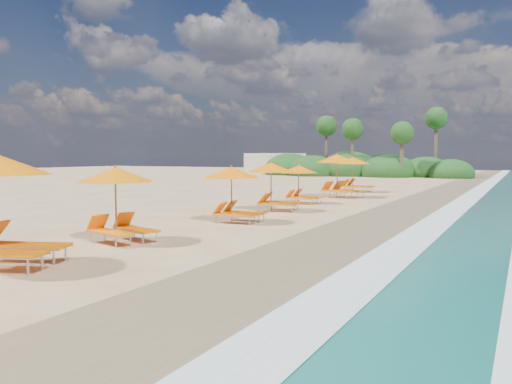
# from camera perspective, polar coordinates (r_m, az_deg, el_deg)

# --- Properties ---
(ground) EXTENTS (160.00, 160.00, 0.00)m
(ground) POSITION_cam_1_polar(r_m,az_deg,el_deg) (18.30, 0.00, -3.75)
(ground) COLOR tan
(ground) RESTS_ON ground
(wet_sand) EXTENTS (4.00, 160.00, 0.01)m
(wet_sand) POSITION_cam_1_polar(r_m,az_deg,el_deg) (16.85, 12.20, -4.50)
(wet_sand) COLOR #8B7653
(wet_sand) RESTS_ON ground
(surf_foam) EXTENTS (4.00, 160.00, 0.01)m
(surf_foam) POSITION_cam_1_polar(r_m,az_deg,el_deg) (16.35, 21.39, -4.86)
(surf_foam) COLOR white
(surf_foam) RESTS_ON ground
(station_2) EXTENTS (3.36, 3.30, 2.62)m
(station_2) POSITION_cam_1_polar(r_m,az_deg,el_deg) (12.78, -26.23, -0.89)
(station_2) COLOR olive
(station_2) RESTS_ON ground
(station_3) EXTENTS (2.77, 2.70, 2.20)m
(station_3) POSITION_cam_1_polar(r_m,az_deg,el_deg) (15.37, -14.81, -0.75)
(station_3) COLOR olive
(station_3) RESTS_ON ground
(station_4) EXTENTS (2.33, 2.16, 2.11)m
(station_4) POSITION_cam_1_polar(r_m,az_deg,el_deg) (19.29, -2.28, 0.18)
(station_4) COLOR olive
(station_4) RESTS_ON ground
(station_5) EXTENTS (2.70, 2.59, 2.22)m
(station_5) POSITION_cam_1_polar(r_m,az_deg,el_deg) (23.34, 2.07, 0.99)
(station_5) COLOR olive
(station_5) RESTS_ON ground
(station_6) EXTENTS (2.31, 2.18, 2.02)m
(station_6) POSITION_cam_1_polar(r_m,az_deg,el_deg) (26.94, 4.97, 1.15)
(station_6) COLOR olive
(station_6) RESTS_ON ground
(station_7) EXTENTS (3.41, 3.36, 2.63)m
(station_7) POSITION_cam_1_polar(r_m,az_deg,el_deg) (31.25, 9.17, 2.12)
(station_7) COLOR olive
(station_7) RESTS_ON ground
(station_8) EXTENTS (2.81, 2.65, 2.44)m
(station_8) POSITION_cam_1_polar(r_m,az_deg,el_deg) (36.16, 10.80, 2.18)
(station_8) COLOR olive
(station_8) RESTS_ON ground
(treeline) EXTENTS (25.80, 8.80, 9.74)m
(treeline) POSITION_cam_1_polar(r_m,az_deg,el_deg) (64.28, 10.93, 2.62)
(treeline) COLOR #163D14
(treeline) RESTS_ON ground
(beach_building) EXTENTS (7.00, 5.00, 2.80)m
(beach_building) POSITION_cam_1_polar(r_m,az_deg,el_deg) (70.92, 2.12, 3.13)
(beach_building) COLOR beige
(beach_building) RESTS_ON ground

